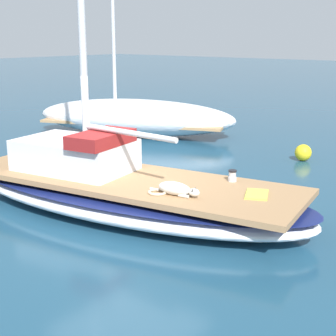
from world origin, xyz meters
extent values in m
plane|color=navy|center=(0.00, 0.00, 0.00)|extent=(120.00, 120.00, 0.00)
ellipsoid|color=white|center=(0.00, 0.00, 0.28)|extent=(3.76, 7.53, 0.56)
ellipsoid|color=navy|center=(0.00, 0.00, 0.46)|extent=(3.78, 7.57, 0.08)
cube|color=#A37A51|center=(0.00, 0.00, 0.61)|extent=(3.22, 6.89, 0.10)
cylinder|color=silver|center=(-0.16, -0.21, 1.56)|extent=(0.10, 2.20, 0.10)
cube|color=silver|center=(-0.22, 1.18, 0.96)|extent=(1.78, 2.42, 0.60)
cube|color=maroon|center=(-0.22, 0.41, 1.38)|extent=(1.43, 0.93, 0.24)
ellipsoid|color=silver|center=(-0.25, -1.34, 0.77)|extent=(0.34, 0.63, 0.22)
ellipsoid|color=silver|center=(-0.20, -1.71, 0.76)|extent=(0.16, 0.22, 0.13)
cone|color=#504E4A|center=(-0.15, -1.70, 0.82)|extent=(0.05, 0.05, 0.05)
cone|color=#504E4A|center=(-0.24, -1.71, 0.82)|extent=(0.05, 0.05, 0.05)
cylinder|color=silver|center=(-0.16, -1.54, 0.69)|extent=(0.08, 0.19, 0.06)
cylinder|color=silver|center=(-0.28, -1.56, 0.69)|extent=(0.08, 0.19, 0.06)
cylinder|color=silver|center=(-0.30, -0.95, 0.69)|extent=(0.06, 0.18, 0.04)
cylinder|color=#B7B7BC|center=(1.04, -1.66, 0.70)|extent=(0.16, 0.16, 0.08)
cylinder|color=#B7B7BC|center=(1.04, -1.66, 0.79)|extent=(0.13, 0.13, 0.10)
cylinder|color=black|center=(1.04, -1.66, 0.86)|extent=(0.15, 0.15, 0.03)
torus|color=beige|center=(-0.37, -1.08, 0.68)|extent=(0.32, 0.32, 0.04)
cube|color=#D8D14C|center=(0.60, -2.42, 0.68)|extent=(0.66, 0.57, 0.03)
ellipsoid|color=white|center=(5.62, 5.05, 0.59)|extent=(4.59, 7.08, 1.19)
cube|color=tan|center=(5.62, 5.05, 0.45)|extent=(3.94, 6.29, 0.08)
cube|color=silver|center=(5.43, 5.52, 0.75)|extent=(1.86, 2.33, 0.52)
cube|color=navy|center=(6.09, 3.96, 0.67)|extent=(1.76, 2.29, 0.36)
cylinder|color=silver|center=(5.36, 5.68, 3.87)|extent=(0.12, 0.12, 6.84)
sphere|color=yellow|center=(5.82, -0.87, 0.22)|extent=(0.44, 0.44, 0.44)
camera|label=1|loc=(-6.46, -6.30, 3.22)|focal=53.62mm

